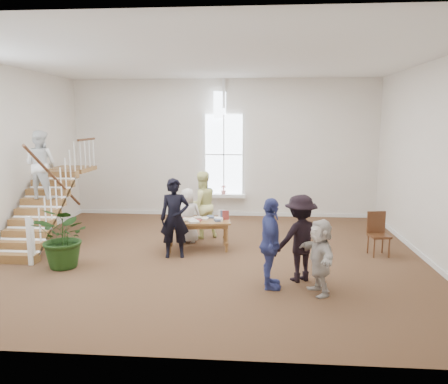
# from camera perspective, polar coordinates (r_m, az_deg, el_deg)

# --- Properties ---
(ground) EXTENTS (10.00, 10.00, 0.00)m
(ground) POSITION_cam_1_polar(r_m,az_deg,el_deg) (10.45, -1.97, -8.34)
(ground) COLOR #4B361D
(ground) RESTS_ON ground
(room_shell) EXTENTS (10.49, 10.00, 10.00)m
(room_shell) POSITION_cam_1_polar(r_m,az_deg,el_deg) (14.59, -0.04, -1.58)
(room_shell) COLOR silver
(room_shell) RESTS_ON ground
(staircase) EXTENTS (1.10, 4.10, 2.92)m
(staircase) POSITION_cam_1_polar(r_m,az_deg,el_deg) (12.06, -22.55, 1.24)
(staircase) COLOR brown
(staircase) RESTS_ON ground
(library_table) EXTENTS (1.67, 1.00, 0.80)m
(library_table) POSITION_cam_1_polar(r_m,az_deg,el_deg) (10.81, -3.44, -4.11)
(library_table) COLOR brown
(library_table) RESTS_ON ground
(police_officer) EXTENTS (0.74, 0.55, 1.86)m
(police_officer) POSITION_cam_1_polar(r_m,az_deg,el_deg) (10.20, -6.45, -3.42)
(police_officer) COLOR black
(police_officer) RESTS_ON ground
(elderly_woman) EXTENTS (0.76, 0.55, 1.44)m
(elderly_woman) POSITION_cam_1_polar(r_m,az_deg,el_deg) (11.43, -4.76, -3.07)
(elderly_woman) COLOR silver
(elderly_woman) RESTS_ON ground
(person_yellow) EXTENTS (1.11, 1.03, 1.82)m
(person_yellow) POSITION_cam_1_polar(r_m,az_deg,el_deg) (11.83, -2.95, -1.68)
(person_yellow) COLOR #EEED94
(person_yellow) RESTS_ON ground
(woman_cluster_a) EXTENTS (0.44, 1.03, 1.75)m
(woman_cluster_a) POSITION_cam_1_polar(r_m,az_deg,el_deg) (8.34, 6.07, -6.72)
(woman_cluster_a) COLOR #374085
(woman_cluster_a) RESTS_ON ground
(woman_cluster_b) EXTENTS (1.30, 1.09, 1.74)m
(woman_cluster_b) POSITION_cam_1_polar(r_m,az_deg,el_deg) (8.81, 9.91, -5.96)
(woman_cluster_b) COLOR black
(woman_cluster_b) RESTS_ON ground
(woman_cluster_c) EXTENTS (0.76, 1.37, 1.41)m
(woman_cluster_c) POSITION_cam_1_polar(r_m,az_deg,el_deg) (8.27, 12.39, -8.24)
(woman_cluster_c) COLOR beige
(woman_cluster_c) RESTS_ON ground
(floor_plant) EXTENTS (1.50, 1.39, 1.37)m
(floor_plant) POSITION_cam_1_polar(r_m,az_deg,el_deg) (10.07, -20.06, -5.54)
(floor_plant) COLOR #1A3711
(floor_plant) RESTS_ON ground
(side_chair) EXTENTS (0.51, 0.51, 1.03)m
(side_chair) POSITION_cam_1_polar(r_m,az_deg,el_deg) (11.02, 19.43, -4.81)
(side_chair) COLOR #3B1D10
(side_chair) RESTS_ON ground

